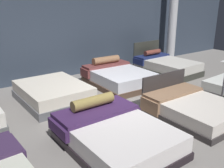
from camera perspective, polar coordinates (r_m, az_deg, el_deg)
name	(u,v)px	position (r m, az deg, el deg)	size (l,w,h in m)	color
ground_plane	(124,111)	(6.12, 2.81, -6.10)	(18.00, 18.00, 0.02)	gray
showroom_back_wall	(58,26)	(8.59, -12.05, 12.85)	(18.00, 0.06, 3.50)	#333D4C
bed_1	(115,134)	(4.61, 0.58, -11.28)	(1.71, 2.14, 0.75)	black
bed_2	(192,107)	(6.05, 17.70, -5.09)	(1.63, 1.98, 0.81)	#2F2B2B
bed_5	(53,93)	(6.77, -13.23, -1.94)	(1.60, 2.01, 0.47)	#585A5F
bed_6	(118,77)	(7.84, 1.44, 1.61)	(1.69, 2.11, 0.79)	brown
bed_7	(166,66)	(9.36, 12.09, 4.04)	(1.52, 2.21, 1.04)	#30322B
price_sign	(223,88)	(6.86, 23.88, -0.88)	(0.28, 0.24, 1.14)	#3F3F44
support_pillar	(173,20)	(10.97, 13.60, 13.88)	(0.35, 0.35, 3.50)	silver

